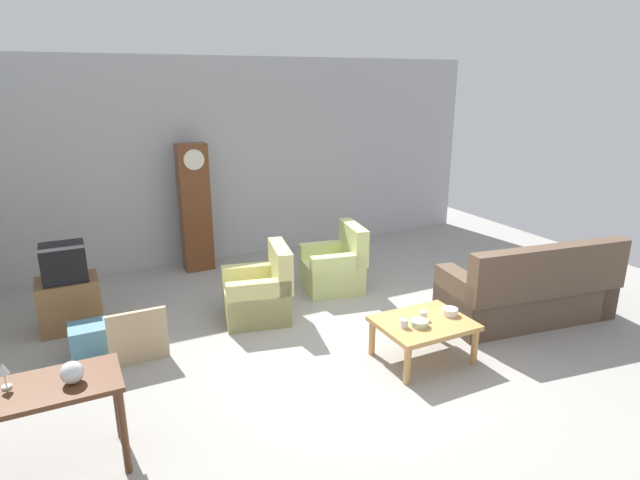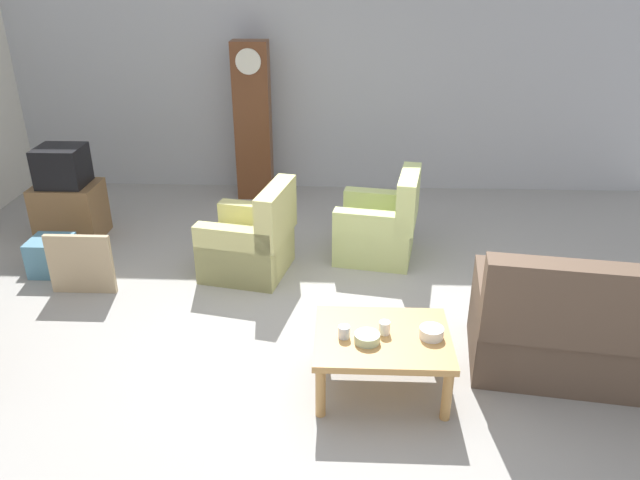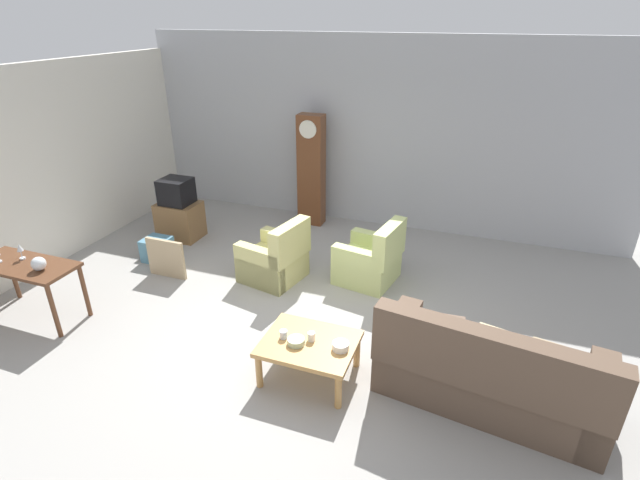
{
  "view_description": "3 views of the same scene",
  "coord_description": "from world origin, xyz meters",
  "px_view_note": "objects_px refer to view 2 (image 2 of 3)",
  "views": [
    {
      "loc": [
        -2.78,
        -4.67,
        2.86
      ],
      "look_at": [
        0.08,
        1.09,
        0.88
      ],
      "focal_mm": 29.51,
      "sensor_mm": 36.0,
      "label": 1
    },
    {
      "loc": [
        0.12,
        -4.25,
        2.87
      ],
      "look_at": [
        -0.08,
        0.48,
        0.63
      ],
      "focal_mm": 33.97,
      "sensor_mm": 36.0,
      "label": 2
    },
    {
      "loc": [
        1.87,
        -4.35,
        3.49
      ],
      "look_at": [
        -0.04,
        0.89,
        0.81
      ],
      "focal_mm": 26.78,
      "sensor_mm": 36.0,
      "label": 3
    }
  ],
  "objects_px": {
    "tv_crt": "(62,166)",
    "storage_box_blue": "(52,256)",
    "cup_white_porcelain": "(384,328)",
    "coffee_table_wood": "(382,343)",
    "grandfather_clock": "(253,122)",
    "cup_blue_rimmed": "(344,332)",
    "armchair_olive_near": "(251,244)",
    "bowl_shallow_green": "(367,338)",
    "couch_floral": "(622,335)",
    "armchair_olive_far": "(380,228)",
    "bowl_white_stacked": "(431,333)",
    "tv_stand_cabinet": "(70,211)",
    "framed_picture_leaning": "(81,264)"
  },
  "relations": [
    {
      "from": "tv_stand_cabinet",
      "to": "bowl_white_stacked",
      "type": "bearing_deg",
      "value": -34.25
    },
    {
      "from": "bowl_shallow_green",
      "to": "cup_white_porcelain",
      "type": "bearing_deg",
      "value": 40.75
    },
    {
      "from": "armchair_olive_near",
      "to": "coffee_table_wood",
      "type": "distance_m",
      "value": 2.1
    },
    {
      "from": "couch_floral",
      "to": "armchair_olive_far",
      "type": "relative_size",
      "value": 2.39
    },
    {
      "from": "grandfather_clock",
      "to": "tv_crt",
      "type": "height_order",
      "value": "grandfather_clock"
    },
    {
      "from": "couch_floral",
      "to": "tv_stand_cabinet",
      "type": "height_order",
      "value": "couch_floral"
    },
    {
      "from": "tv_stand_cabinet",
      "to": "bowl_shallow_green",
      "type": "distance_m",
      "value": 4.09
    },
    {
      "from": "couch_floral",
      "to": "armchair_olive_far",
      "type": "xyz_separation_m",
      "value": [
        -1.66,
        1.94,
        -0.05
      ]
    },
    {
      "from": "cup_blue_rimmed",
      "to": "grandfather_clock",
      "type": "bearing_deg",
      "value": 106.82
    },
    {
      "from": "coffee_table_wood",
      "to": "cup_white_porcelain",
      "type": "bearing_deg",
      "value": 66.9
    },
    {
      "from": "tv_crt",
      "to": "storage_box_blue",
      "type": "distance_m",
      "value": 1.07
    },
    {
      "from": "bowl_white_stacked",
      "to": "tv_stand_cabinet",
      "type": "bearing_deg",
      "value": 145.75
    },
    {
      "from": "coffee_table_wood",
      "to": "tv_crt",
      "type": "distance_m",
      "value": 4.15
    },
    {
      "from": "grandfather_clock",
      "to": "bowl_white_stacked",
      "type": "height_order",
      "value": "grandfather_clock"
    },
    {
      "from": "tv_stand_cabinet",
      "to": "storage_box_blue",
      "type": "relative_size",
      "value": 1.75
    },
    {
      "from": "coffee_table_wood",
      "to": "bowl_shallow_green",
      "type": "bearing_deg",
      "value": -145.29
    },
    {
      "from": "armchair_olive_near",
      "to": "bowl_white_stacked",
      "type": "xyz_separation_m",
      "value": [
        1.53,
        -1.73,
        0.17
      ]
    },
    {
      "from": "couch_floral",
      "to": "storage_box_blue",
      "type": "distance_m",
      "value": 5.12
    },
    {
      "from": "coffee_table_wood",
      "to": "armchair_olive_near",
      "type": "bearing_deg",
      "value": 124.53
    },
    {
      "from": "cup_blue_rimmed",
      "to": "bowl_shallow_green",
      "type": "xyz_separation_m",
      "value": [
        0.16,
        -0.05,
        -0.01
      ]
    },
    {
      "from": "grandfather_clock",
      "to": "cup_blue_rimmed",
      "type": "distance_m",
      "value": 4.05
    },
    {
      "from": "grandfather_clock",
      "to": "storage_box_blue",
      "type": "xyz_separation_m",
      "value": [
        -1.72,
        -2.18,
        -0.8
      ]
    },
    {
      "from": "coffee_table_wood",
      "to": "storage_box_blue",
      "type": "distance_m",
      "value": 3.56
    },
    {
      "from": "cup_white_porcelain",
      "to": "coffee_table_wood",
      "type": "bearing_deg",
      "value": -113.1
    },
    {
      "from": "cup_blue_rimmed",
      "to": "bowl_white_stacked",
      "type": "relative_size",
      "value": 0.52
    },
    {
      "from": "coffee_table_wood",
      "to": "framed_picture_leaning",
      "type": "bearing_deg",
      "value": 154.93
    },
    {
      "from": "couch_floral",
      "to": "armchair_olive_far",
      "type": "bearing_deg",
      "value": 130.5
    },
    {
      "from": "armchair_olive_near",
      "to": "bowl_shallow_green",
      "type": "height_order",
      "value": "armchair_olive_near"
    },
    {
      "from": "armchair_olive_near",
      "to": "couch_floral",
      "type": "bearing_deg",
      "value": -27.38
    },
    {
      "from": "armchair_olive_near",
      "to": "storage_box_blue",
      "type": "relative_size",
      "value": 2.39
    },
    {
      "from": "armchair_olive_far",
      "to": "bowl_shallow_green",
      "type": "xyz_separation_m",
      "value": [
        -0.2,
        -2.23,
        0.17
      ]
    },
    {
      "from": "storage_box_blue",
      "to": "cup_blue_rimmed",
      "type": "relative_size",
      "value": 4.38
    },
    {
      "from": "armchair_olive_far",
      "to": "grandfather_clock",
      "type": "bearing_deg",
      "value": 132.4
    },
    {
      "from": "couch_floral",
      "to": "grandfather_clock",
      "type": "distance_m",
      "value": 4.86
    },
    {
      "from": "armchair_olive_near",
      "to": "grandfather_clock",
      "type": "bearing_deg",
      "value": 96.75
    },
    {
      "from": "framed_picture_leaning",
      "to": "cup_blue_rimmed",
      "type": "bearing_deg",
      "value": -28.04
    },
    {
      "from": "couch_floral",
      "to": "framed_picture_leaning",
      "type": "relative_size",
      "value": 3.67
    },
    {
      "from": "armchair_olive_near",
      "to": "grandfather_clock",
      "type": "xyz_separation_m",
      "value": [
        -0.25,
        2.09,
        0.68
      ]
    },
    {
      "from": "coffee_table_wood",
      "to": "cup_blue_rimmed",
      "type": "relative_size",
      "value": 10.85
    },
    {
      "from": "armchair_olive_near",
      "to": "bowl_shallow_green",
      "type": "relative_size",
      "value": 5.18
    },
    {
      "from": "armchair_olive_near",
      "to": "grandfather_clock",
      "type": "relative_size",
      "value": 0.48
    },
    {
      "from": "cup_white_porcelain",
      "to": "cup_blue_rimmed",
      "type": "distance_m",
      "value": 0.29
    },
    {
      "from": "bowl_white_stacked",
      "to": "storage_box_blue",
      "type": "bearing_deg",
      "value": 154.81
    },
    {
      "from": "armchair_olive_near",
      "to": "tv_stand_cabinet",
      "type": "height_order",
      "value": "armchair_olive_near"
    },
    {
      "from": "armchair_olive_near",
      "to": "tv_crt",
      "type": "relative_size",
      "value": 1.93
    },
    {
      "from": "couch_floral",
      "to": "cup_white_porcelain",
      "type": "bearing_deg",
      "value": -174.29
    },
    {
      "from": "coffee_table_wood",
      "to": "armchair_olive_far",
      "type": "bearing_deg",
      "value": 87.57
    },
    {
      "from": "grandfather_clock",
      "to": "cup_blue_rimmed",
      "type": "xyz_separation_m",
      "value": [
        1.16,
        -3.85,
        -0.5
      ]
    },
    {
      "from": "bowl_shallow_green",
      "to": "couch_floral",
      "type": "bearing_deg",
      "value": 8.59
    },
    {
      "from": "tv_crt",
      "to": "cup_blue_rimmed",
      "type": "xyz_separation_m",
      "value": [
        3.03,
        -2.51,
        -0.34
      ]
    }
  ]
}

